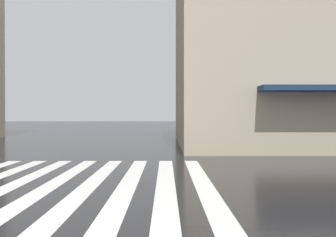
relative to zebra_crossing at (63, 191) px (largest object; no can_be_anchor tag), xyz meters
The scene contains 1 object.
zebra_crossing is the anchor object (origin of this frame).
Camera 1 is at (-6.05, -2.27, 1.85)m, focal length 44.37 mm.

